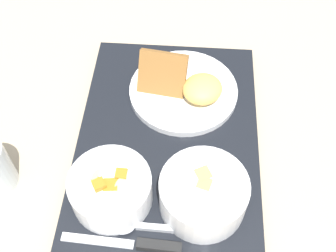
{
  "coord_description": "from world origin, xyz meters",
  "views": [
    {
      "loc": [
        -0.4,
        -0.03,
        0.6
      ],
      "look_at": [
        0.0,
        0.0,
        0.05
      ],
      "focal_mm": 45.0,
      "sensor_mm": 36.0,
      "label": 1
    }
  ],
  "objects_px": {
    "bowl_soup": "(203,193)",
    "spoon": "(137,226)",
    "plate_main": "(184,88)",
    "knife": "(142,245)",
    "bowl_salad": "(111,188)"
  },
  "relations": [
    {
      "from": "bowl_soup",
      "to": "spoon",
      "type": "height_order",
      "value": "bowl_soup"
    },
    {
      "from": "plate_main",
      "to": "spoon",
      "type": "xyz_separation_m",
      "value": [
        -0.26,
        0.06,
        -0.01
      ]
    },
    {
      "from": "knife",
      "to": "spoon",
      "type": "xyz_separation_m",
      "value": [
        0.03,
        0.01,
        -0.0
      ]
    },
    {
      "from": "bowl_soup",
      "to": "spoon",
      "type": "distance_m",
      "value": 0.11
    },
    {
      "from": "bowl_salad",
      "to": "knife",
      "type": "bearing_deg",
      "value": -144.19
    },
    {
      "from": "bowl_salad",
      "to": "knife",
      "type": "xyz_separation_m",
      "value": [
        -0.07,
        -0.05,
        -0.03
      ]
    },
    {
      "from": "bowl_salad",
      "to": "bowl_soup",
      "type": "xyz_separation_m",
      "value": [
        -0.0,
        -0.14,
        0.0
      ]
    },
    {
      "from": "spoon",
      "to": "bowl_salad",
      "type": "bearing_deg",
      "value": -45.1
    },
    {
      "from": "bowl_salad",
      "to": "spoon",
      "type": "relative_size",
      "value": 0.89
    },
    {
      "from": "spoon",
      "to": "bowl_soup",
      "type": "bearing_deg",
      "value": -152.99
    },
    {
      "from": "plate_main",
      "to": "knife",
      "type": "height_order",
      "value": "plate_main"
    },
    {
      "from": "bowl_soup",
      "to": "knife",
      "type": "height_order",
      "value": "bowl_soup"
    },
    {
      "from": "plate_main",
      "to": "knife",
      "type": "bearing_deg",
      "value": 170.58
    },
    {
      "from": "bowl_salad",
      "to": "bowl_soup",
      "type": "distance_m",
      "value": 0.14
    },
    {
      "from": "bowl_salad",
      "to": "bowl_soup",
      "type": "height_order",
      "value": "bowl_salad"
    }
  ]
}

